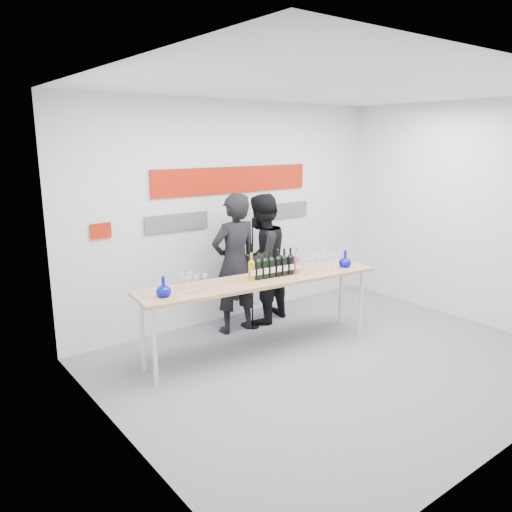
{
  "coord_description": "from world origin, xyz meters",
  "views": [
    {
      "loc": [
        -3.94,
        -3.64,
        2.49
      ],
      "look_at": [
        -0.47,
        0.88,
        1.15
      ],
      "focal_mm": 35.0,
      "sensor_mm": 36.0,
      "label": 1
    }
  ],
  "objects_px": {
    "tasting_table": "(261,284)",
    "presenter_left": "(235,264)",
    "mic_stand": "(253,295)",
    "presenter_right": "(261,259)"
  },
  "relations": [
    {
      "from": "tasting_table",
      "to": "presenter_left",
      "type": "bearing_deg",
      "value": 87.22
    },
    {
      "from": "presenter_left",
      "to": "mic_stand",
      "type": "bearing_deg",
      "value": 170.73
    },
    {
      "from": "presenter_left",
      "to": "tasting_table",
      "type": "bearing_deg",
      "value": 82.32
    },
    {
      "from": "tasting_table",
      "to": "presenter_right",
      "type": "height_order",
      "value": "presenter_right"
    },
    {
      "from": "tasting_table",
      "to": "presenter_right",
      "type": "bearing_deg",
      "value": 58.84
    },
    {
      "from": "presenter_left",
      "to": "mic_stand",
      "type": "xyz_separation_m",
      "value": [
        0.25,
        -0.05,
        -0.45
      ]
    },
    {
      "from": "presenter_right",
      "to": "mic_stand",
      "type": "bearing_deg",
      "value": 8.91
    },
    {
      "from": "tasting_table",
      "to": "mic_stand",
      "type": "distance_m",
      "value": 0.84
    },
    {
      "from": "presenter_left",
      "to": "presenter_right",
      "type": "distance_m",
      "value": 0.5
    },
    {
      "from": "presenter_right",
      "to": "mic_stand",
      "type": "distance_m",
      "value": 0.51
    }
  ]
}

